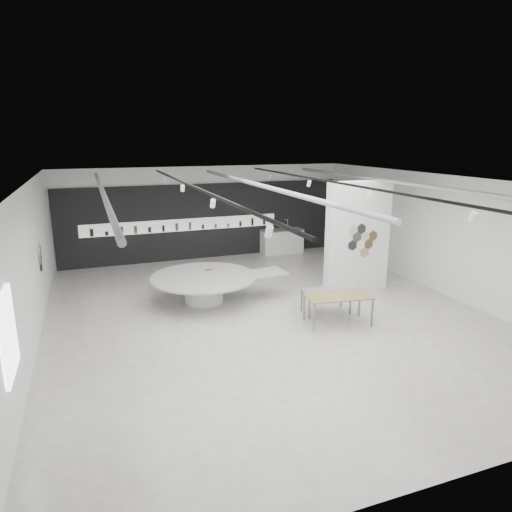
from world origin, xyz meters
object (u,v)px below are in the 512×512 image
object	(u,v)px
partition_column	(358,237)
display_island	(206,285)
sample_table_wood	(338,298)
sample_table_stone	(326,292)
kitchen_counter	(282,241)

from	to	relation	value
partition_column	display_island	xyz separation A→B (m)	(-4.88, 0.70, -1.26)
display_island	sample_table_wood	bearing A→B (deg)	-51.32
display_island	sample_table_stone	xyz separation A→B (m)	(3.00, -2.12, 0.09)
sample_table_wood	sample_table_stone	distance (m)	0.85
sample_table_stone	kitchen_counter	distance (m)	7.14
display_island	partition_column	bearing A→B (deg)	-14.02
display_island	kitchen_counter	xyz separation A→B (m)	(4.63, 4.83, -0.01)
kitchen_counter	display_island	bearing A→B (deg)	-133.93
display_island	sample_table_wood	world-z (taller)	display_island
display_island	sample_table_stone	bearing A→B (deg)	-41.06
partition_column	sample_table_stone	bearing A→B (deg)	-142.91
partition_column	display_island	world-z (taller)	partition_column
kitchen_counter	partition_column	bearing A→B (deg)	-87.59
display_island	kitchen_counter	distance (m)	6.69
partition_column	sample_table_stone	distance (m)	2.63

